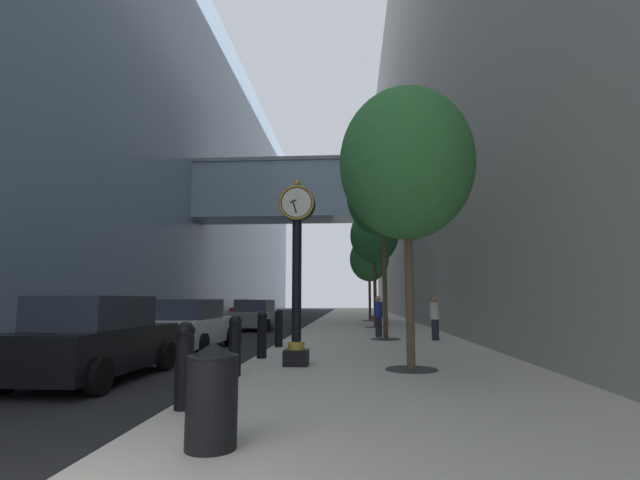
{
  "coord_description": "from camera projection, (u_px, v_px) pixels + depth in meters",
  "views": [
    {
      "loc": [
        2.55,
        -2.72,
        1.63
      ],
      "look_at": [
        1.0,
        19.62,
        4.52
      ],
      "focal_mm": 25.73,
      "sensor_mm": 36.0,
      "label": 1
    }
  ],
  "objects": [
    {
      "name": "building_block_right",
      "position": [
        467.0,
        90.0,
        33.74
      ],
      "size": [
        9.0,
        80.0,
        33.86
      ],
      "color": "gray",
      "rests_on": "ground"
    },
    {
      "name": "car_grey_trailing",
      "position": [
        256.0,
        315.0,
        24.37
      ],
      "size": [
        2.17,
        4.14,
        1.6
      ],
      "color": "slate",
      "rests_on": "ground"
    },
    {
      "name": "bollard_fourth",
      "position": [
        279.0,
        327.0,
        14.43
      ],
      "size": [
        0.26,
        0.26,
        1.18
      ],
      "color": "black",
      "rests_on": "sidewalk_right"
    },
    {
      "name": "pedestrian_walking",
      "position": [
        378.0,
        315.0,
        18.22
      ],
      "size": [
        0.49,
        0.39,
        1.62
      ],
      "color": "#23232D",
      "rests_on": "sidewalk_right"
    },
    {
      "name": "pedestrian_by_clock",
      "position": [
        435.0,
        317.0,
        16.77
      ],
      "size": [
        0.4,
        0.4,
        1.6
      ],
      "color": "#23232D",
      "rests_on": "sidewalk_right"
    },
    {
      "name": "bollard_third",
      "position": [
        262.0,
        333.0,
        11.72
      ],
      "size": [
        0.26,
        0.26,
        1.18
      ],
      "color": "black",
      "rests_on": "sidewalk_right"
    },
    {
      "name": "car_white_mid",
      "position": [
        191.0,
        325.0,
        14.84
      ],
      "size": [
        1.95,
        4.25,
        1.62
      ],
      "color": "silver",
      "rests_on": "ground"
    },
    {
      "name": "street_tree_far",
      "position": [
        369.0,
        259.0,
        32.21
      ],
      "size": [
        2.73,
        2.73,
        5.86
      ],
      "color": "#333335",
      "rests_on": "sidewalk_right"
    },
    {
      "name": "car_black_far",
      "position": [
        97.0,
        339.0,
        9.28
      ],
      "size": [
        1.96,
        4.15,
        1.69
      ],
      "color": "black",
      "rests_on": "ground"
    },
    {
      "name": "sidewalk_right",
      "position": [
        363.0,
        321.0,
        32.12
      ],
      "size": [
        6.69,
        80.0,
        0.14
      ],
      "primitive_type": "cube",
      "color": "beige",
      "rests_on": "ground"
    },
    {
      "name": "ground_plane",
      "position": [
        312.0,
        325.0,
        29.37
      ],
      "size": [
        110.0,
        110.0,
        0.0
      ],
      "primitive_type": "plane",
      "color": "black",
      "rests_on": "ground"
    },
    {
      "name": "street_tree_near",
      "position": [
        406.0,
        164.0,
        10.28
      ],
      "size": [
        2.99,
        2.99,
        6.24
      ],
      "color": "#333335",
      "rests_on": "sidewalk_right"
    },
    {
      "name": "building_block_left",
      "position": [
        154.0,
        159.0,
        34.72
      ],
      "size": [
        23.96,
        80.0,
        24.36
      ],
      "color": "#758EA8",
      "rests_on": "ground"
    },
    {
      "name": "car_red_near",
      "position": [
        248.0,
        310.0,
        36.42
      ],
      "size": [
        2.09,
        4.63,
        1.6
      ],
      "color": "#AD191E",
      "rests_on": "ground"
    },
    {
      "name": "street_tree_mid_near",
      "position": [
        383.0,
        196.0,
        17.72
      ],
      "size": [
        2.83,
        2.83,
        7.11
      ],
      "color": "#333335",
      "rests_on": "sidewalk_right"
    },
    {
      "name": "trash_bin",
      "position": [
        212.0,
        393.0,
        4.65
      ],
      "size": [
        0.53,
        0.53,
        1.05
      ],
      "color": "black",
      "rests_on": "sidewalk_right"
    },
    {
      "name": "street_tree_mid_far",
      "position": [
        374.0,
        236.0,
        24.97
      ],
      "size": [
        2.61,
        2.61,
        6.44
      ],
      "color": "#333335",
      "rests_on": "sidewalk_right"
    },
    {
      "name": "street_clock",
      "position": [
        297.0,
        262.0,
        10.65
      ],
      "size": [
        0.84,
        0.55,
        4.3
      ],
      "color": "black",
      "rests_on": "sidewalk_right"
    },
    {
      "name": "bollard_nearest",
      "position": [
        185.0,
        363.0,
        6.3
      ],
      "size": [
        0.26,
        0.26,
        1.18
      ],
      "color": "black",
      "rests_on": "sidewalk_right"
    },
    {
      "name": "bollard_second",
      "position": [
        235.0,
        344.0,
        9.01
      ],
      "size": [
        0.26,
        0.26,
        1.18
      ],
      "color": "black",
      "rests_on": "sidewalk_right"
    }
  ]
}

